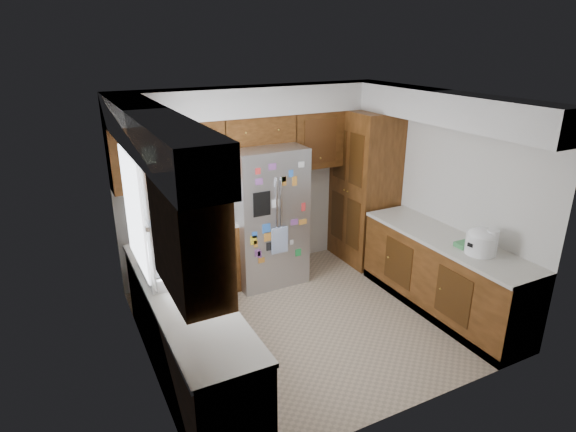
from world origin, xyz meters
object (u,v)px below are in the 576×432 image
object	(u,v)px
rice_cooker	(481,240)
pantry	(364,188)
fridge	(266,215)
paper_towel	(491,243)

from	to	relation	value
rice_cooker	pantry	bearing A→B (deg)	89.99
fridge	rice_cooker	world-z (taller)	fridge
rice_cooker	paper_towel	world-z (taller)	paper_towel
fridge	rice_cooker	bearing A→B (deg)	-54.88
pantry	paper_towel	bearing A→B (deg)	-88.75
pantry	fridge	size ratio (longest dim) A/B	1.19
fridge	paper_towel	xyz separation A→B (m)	(1.55, -2.22, 0.16)
pantry	rice_cooker	xyz separation A→B (m)	(-0.00, -2.08, -0.01)
paper_towel	pantry	bearing A→B (deg)	91.25
fridge	pantry	bearing A→B (deg)	-2.06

